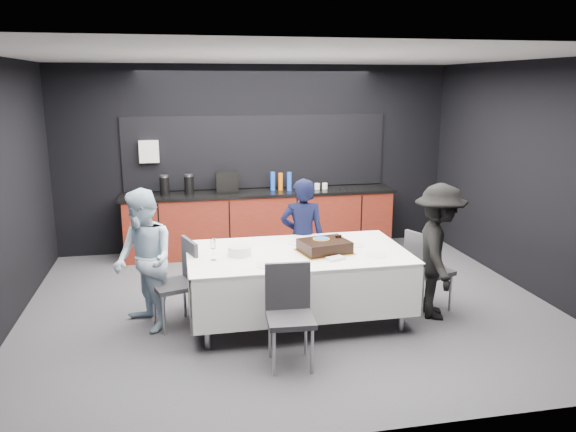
# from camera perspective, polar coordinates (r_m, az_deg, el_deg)

# --- Properties ---
(ground) EXTENTS (6.00, 6.00, 0.00)m
(ground) POSITION_cam_1_polar(r_m,az_deg,el_deg) (6.61, 0.17, -9.08)
(ground) COLOR #47474D
(ground) RESTS_ON ground
(room_shell) EXTENTS (6.04, 5.04, 2.82)m
(room_shell) POSITION_cam_1_polar(r_m,az_deg,el_deg) (6.15, 0.19, 7.14)
(room_shell) COLOR white
(room_shell) RESTS_ON ground
(kitchenette) EXTENTS (4.10, 0.64, 2.05)m
(kitchenette) POSITION_cam_1_polar(r_m,az_deg,el_deg) (8.53, -2.92, -0.10)
(kitchenette) COLOR #5C180E
(kitchenette) RESTS_ON ground
(party_table) EXTENTS (2.32, 1.32, 0.78)m
(party_table) POSITION_cam_1_polar(r_m,az_deg,el_deg) (6.02, 0.95, -4.87)
(party_table) COLOR #99999E
(party_table) RESTS_ON ground
(cake_assembly) EXTENTS (0.60, 0.53, 0.17)m
(cake_assembly) POSITION_cam_1_polar(r_m,az_deg,el_deg) (5.94, 3.73, -3.09)
(cake_assembly) COLOR gold
(cake_assembly) RESTS_ON party_table
(plate_stack) EXTENTS (0.24, 0.24, 0.10)m
(plate_stack) POSITION_cam_1_polar(r_m,az_deg,el_deg) (5.85, -4.95, -3.52)
(plate_stack) COLOR white
(plate_stack) RESTS_ON party_table
(loose_plate_near) EXTENTS (0.22, 0.22, 0.01)m
(loose_plate_near) POSITION_cam_1_polar(r_m,az_deg,el_deg) (5.52, -2.18, -5.02)
(loose_plate_near) COLOR white
(loose_plate_near) RESTS_ON party_table
(loose_plate_right_a) EXTENTS (0.20, 0.20, 0.01)m
(loose_plate_right_a) POSITION_cam_1_polar(r_m,az_deg,el_deg) (6.24, 6.89, -2.95)
(loose_plate_right_a) COLOR white
(loose_plate_right_a) RESTS_ON party_table
(loose_plate_right_b) EXTENTS (0.21, 0.21, 0.01)m
(loose_plate_right_b) POSITION_cam_1_polar(r_m,az_deg,el_deg) (5.91, 8.95, -3.95)
(loose_plate_right_b) COLOR white
(loose_plate_right_b) RESTS_ON party_table
(loose_plate_far) EXTENTS (0.20, 0.20, 0.01)m
(loose_plate_far) POSITION_cam_1_polar(r_m,az_deg,el_deg) (6.26, 0.85, -2.78)
(loose_plate_far) COLOR white
(loose_plate_far) RESTS_ON party_table
(fork_pile) EXTENTS (0.20, 0.16, 0.03)m
(fork_pile) POSITION_cam_1_polar(r_m,az_deg,el_deg) (5.72, 4.87, -4.31)
(fork_pile) COLOR white
(fork_pile) RESTS_ON party_table
(champagne_flute) EXTENTS (0.06, 0.06, 0.22)m
(champagne_flute) POSITION_cam_1_polar(r_m,az_deg,el_deg) (5.69, -7.63, -2.95)
(champagne_flute) COLOR white
(champagne_flute) RESTS_ON party_table
(chair_left) EXTENTS (0.53, 0.53, 0.92)m
(chair_left) POSITION_cam_1_polar(r_m,az_deg,el_deg) (6.06, -10.85, -6.07)
(chair_left) COLOR #302F35
(chair_left) RESTS_ON ground
(chair_right) EXTENTS (0.55, 0.55, 0.92)m
(chair_right) POSITION_cam_1_polar(r_m,az_deg,el_deg) (6.48, 13.77, -4.93)
(chair_right) COLOR #302F35
(chair_right) RESTS_ON ground
(chair_near) EXTENTS (0.44, 0.44, 0.92)m
(chair_near) POSITION_cam_1_polar(r_m,az_deg,el_deg) (5.18, 0.13, -9.25)
(chair_near) COLOR #302F35
(chair_near) RESTS_ON ground
(person_center) EXTENTS (0.58, 0.43, 1.45)m
(person_center) POSITION_cam_1_polar(r_m,az_deg,el_deg) (6.69, 1.48, -2.27)
(person_center) COLOR black
(person_center) RESTS_ON ground
(person_left) EXTENTS (0.82, 0.89, 1.49)m
(person_left) POSITION_cam_1_polar(r_m,az_deg,el_deg) (5.98, -14.44, -4.41)
(person_left) COLOR silver
(person_left) RESTS_ON ground
(person_right) EXTENTS (0.83, 1.09, 1.49)m
(person_right) POSITION_cam_1_polar(r_m,az_deg,el_deg) (6.31, 15.03, -3.51)
(person_right) COLOR black
(person_right) RESTS_ON ground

